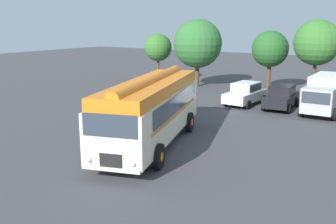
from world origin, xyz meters
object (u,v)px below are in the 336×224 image
Objects in this scene: vintage_bus at (151,108)px; car_near_left at (245,93)px; box_van at (326,93)px; car_mid_left at (281,97)px.

car_near_left is (0.09, 11.86, -1.05)m from vintage_bus.
box_van is at bearing 65.56° from vintage_bus.
car_mid_left is 2.99m from box_van.
vintage_bus reaches higher than box_van.
box_van reaches higher than car_mid_left.
vintage_bus reaches higher than car_near_left.
box_van is at bearing 5.69° from car_near_left.
vintage_bus is 12.38m from car_mid_left.
car_near_left is 0.99× the size of car_mid_left.
vintage_bus is 2.39× the size of car_mid_left.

